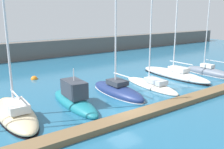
{
  "coord_description": "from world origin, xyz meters",
  "views": [
    {
      "loc": [
        -12.01,
        -14.99,
        7.89
      ],
      "look_at": [
        1.35,
        3.58,
        2.26
      ],
      "focal_mm": 39.96,
      "sensor_mm": 36.0,
      "label": 1
    }
  ],
  "objects": [
    {
      "name": "breakwater_seawall",
      "position": [
        0.0,
        29.03,
        1.53
      ],
      "size": [
        108.0,
        2.61,
        3.06
      ],
      "primitive_type": "cube",
      "color": "#5B5651",
      "rests_on": "ground_plane"
    },
    {
      "name": "sailboat_sand_third",
      "position": [
        -7.56,
        4.06,
        0.45
      ],
      "size": [
        2.84,
        8.65,
        17.45
      ],
      "rotation": [
        0.0,
        0.0,
        1.54
      ],
      "color": "beige",
      "rests_on": "ground_plane"
    },
    {
      "name": "sailboat_ivory_sixth",
      "position": [
        6.95,
        3.94,
        0.26
      ],
      "size": [
        2.53,
        8.16,
        16.41
      ],
      "rotation": [
        0.0,
        0.0,
        1.51
      ],
      "color": "silver",
      "rests_on": "ground_plane"
    },
    {
      "name": "sailboat_navy_fifth",
      "position": [
        2.43,
        4.12,
        0.35
      ],
      "size": [
        2.45,
        7.57,
        12.37
      ],
      "rotation": [
        0.0,
        0.0,
        1.58
      ],
      "color": "navy",
      "rests_on": "ground_plane"
    },
    {
      "name": "dock_pier",
      "position": [
        0.0,
        -1.53,
        0.22
      ],
      "size": [
        38.71,
        1.4,
        0.44
      ],
      "primitive_type": "cube",
      "color": "brown",
      "rests_on": "ground_plane"
    },
    {
      "name": "sailboat_white_seventh",
      "position": [
        12.43,
        5.34,
        0.41
      ],
      "size": [
        2.69,
        10.32,
        17.27
      ],
      "rotation": [
        0.0,
        0.0,
        1.59
      ],
      "color": "white",
      "rests_on": "ground_plane"
    },
    {
      "name": "sailboat_slate_eighth",
      "position": [
        17.06,
        3.54,
        0.37
      ],
      "size": [
        1.73,
        6.97,
        11.39
      ],
      "rotation": [
        0.0,
        0.0,
        1.57
      ],
      "color": "slate",
      "rests_on": "ground_plane"
    },
    {
      "name": "mooring_buoy_orange",
      "position": [
        -2.49,
        14.64,
        0.0
      ],
      "size": [
        0.83,
        0.83,
        0.83
      ],
      "primitive_type": "sphere",
      "color": "orange",
      "rests_on": "ground_plane"
    },
    {
      "name": "ground_plane",
      "position": [
        0.0,
        0.0,
        0.0
      ],
      "size": [
        120.0,
        120.0,
        0.0
      ],
      "primitive_type": "plane",
      "color": "#236084"
    },
    {
      "name": "motorboat_teal_fourth",
      "position": [
        -2.6,
        3.81,
        0.51
      ],
      "size": [
        2.31,
        7.94,
        3.77
      ],
      "rotation": [
        0.0,
        0.0,
        1.53
      ],
      "color": "#19707F",
      "rests_on": "ground_plane"
    }
  ]
}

